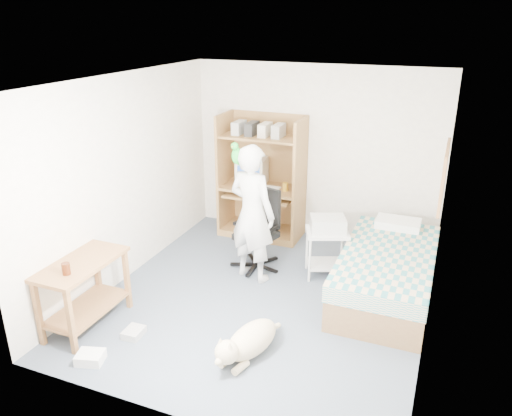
{
  "coord_description": "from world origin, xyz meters",
  "views": [
    {
      "loc": [
        1.81,
        -4.74,
        3.11
      ],
      "look_at": [
        -0.17,
        0.17,
        1.05
      ],
      "focal_mm": 35.0,
      "sensor_mm": 36.0,
      "label": 1
    }
  ],
  "objects_px": {
    "person": "(252,214)",
    "dog": "(248,341)",
    "printer_cart": "(327,246)",
    "side_desk": "(84,284)",
    "bed": "(387,273)",
    "office_chair": "(259,240)",
    "computer_hutch": "(263,182)"
  },
  "relations": [
    {
      "from": "bed",
      "to": "person",
      "type": "xyz_separation_m",
      "value": [
        -1.62,
        -0.19,
        0.57
      ]
    },
    {
      "from": "computer_hutch",
      "to": "dog",
      "type": "distance_m",
      "value": 3.0
    },
    {
      "from": "printer_cart",
      "to": "dog",
      "type": "bearing_deg",
      "value": -120.48
    },
    {
      "from": "printer_cart",
      "to": "person",
      "type": "bearing_deg",
      "value": -176.92
    },
    {
      "from": "bed",
      "to": "side_desk",
      "type": "relative_size",
      "value": 2.02
    },
    {
      "from": "side_desk",
      "to": "person",
      "type": "distance_m",
      "value": 2.07
    },
    {
      "from": "bed",
      "to": "printer_cart",
      "type": "xyz_separation_m",
      "value": [
        -0.78,
        0.21,
        0.12
      ]
    },
    {
      "from": "side_desk",
      "to": "office_chair",
      "type": "height_order",
      "value": "office_chair"
    },
    {
      "from": "computer_hutch",
      "to": "printer_cart",
      "type": "xyz_separation_m",
      "value": [
        1.22,
        -0.91,
        -0.41
      ]
    },
    {
      "from": "bed",
      "to": "side_desk",
      "type": "bearing_deg",
      "value": -147.5
    },
    {
      "from": "computer_hutch",
      "to": "bed",
      "type": "xyz_separation_m",
      "value": [
        2.0,
        -1.12,
        -0.53
      ]
    },
    {
      "from": "side_desk",
      "to": "bed",
      "type": "bearing_deg",
      "value": 32.5
    },
    {
      "from": "bed",
      "to": "side_desk",
      "type": "height_order",
      "value": "side_desk"
    },
    {
      "from": "person",
      "to": "dog",
      "type": "distance_m",
      "value": 1.72
    },
    {
      "from": "person",
      "to": "dog",
      "type": "xyz_separation_m",
      "value": [
        0.56,
        -1.47,
        -0.7
      ]
    },
    {
      "from": "office_chair",
      "to": "computer_hutch",
      "type": "bearing_deg",
      "value": 124.22
    },
    {
      "from": "computer_hutch",
      "to": "person",
      "type": "relative_size",
      "value": 1.05
    },
    {
      "from": "side_desk",
      "to": "person",
      "type": "relative_size",
      "value": 0.58
    },
    {
      "from": "computer_hutch",
      "to": "office_chair",
      "type": "relative_size",
      "value": 1.74
    },
    {
      "from": "dog",
      "to": "computer_hutch",
      "type": "bearing_deg",
      "value": 124.39
    },
    {
      "from": "bed",
      "to": "dog",
      "type": "height_order",
      "value": "bed"
    },
    {
      "from": "side_desk",
      "to": "person",
      "type": "height_order",
      "value": "person"
    },
    {
      "from": "side_desk",
      "to": "printer_cart",
      "type": "relative_size",
      "value": 1.6
    },
    {
      "from": "computer_hutch",
      "to": "side_desk",
      "type": "height_order",
      "value": "computer_hutch"
    },
    {
      "from": "office_chair",
      "to": "person",
      "type": "height_order",
      "value": "person"
    },
    {
      "from": "dog",
      "to": "person",
      "type": "bearing_deg",
      "value": 126.67
    },
    {
      "from": "side_desk",
      "to": "printer_cart",
      "type": "bearing_deg",
      "value": 44.33
    },
    {
      "from": "dog",
      "to": "printer_cart",
      "type": "distance_m",
      "value": 1.9
    },
    {
      "from": "computer_hutch",
      "to": "bed",
      "type": "relative_size",
      "value": 0.89
    },
    {
      "from": "office_chair",
      "to": "dog",
      "type": "bearing_deg",
      "value": -55.91
    },
    {
      "from": "person",
      "to": "printer_cart",
      "type": "height_order",
      "value": "person"
    },
    {
      "from": "bed",
      "to": "computer_hutch",
      "type": "bearing_deg",
      "value": 150.71
    }
  ]
}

